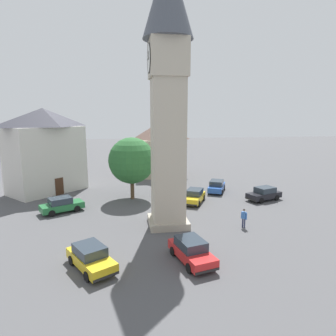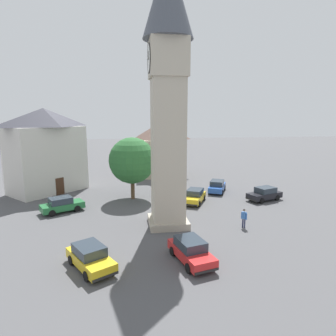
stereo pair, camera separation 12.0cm
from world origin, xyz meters
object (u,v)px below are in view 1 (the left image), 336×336
car_green_alley (264,194)px  building_shop_left (45,150)px  car_red_corner (191,251)px  car_black_far (62,205)px  clock_tower (168,71)px  car_white_side (194,196)px  pedestrian (244,216)px  car_silver_kerb (217,186)px  tree (132,161)px  building_terrace_right (161,148)px  car_blue_kerb (91,257)px

car_green_alley → building_shop_left: building_shop_left is taller
car_red_corner → car_black_far: (11.80, 10.57, 0.00)m
clock_tower → car_white_side: size_ratio=5.06×
pedestrian → car_red_corner: bearing=130.6°
car_silver_kerb → car_green_alley: bearing=-135.8°
car_silver_kerb → car_black_far: bearing=105.9°
car_red_corner → tree: tree is taller
building_terrace_right → pedestrian: bearing=-170.2°
building_shop_left → building_terrace_right: bearing=-62.9°
clock_tower → car_red_corner: size_ratio=5.08×
car_silver_kerb → tree: (-1.41, 10.73, 3.76)m
car_white_side → pedestrian: bearing=-162.6°
car_black_far → car_red_corner: bearing=-138.1°
car_silver_kerb → car_black_far: size_ratio=1.00×
car_green_alley → car_silver_kerb: bearing=44.2°
car_black_far → building_shop_left: 10.39m
clock_tower → car_blue_kerb: clock_tower is taller
clock_tower → pedestrian: size_ratio=13.27×
building_shop_left → car_black_far: bearing=-158.8°
car_blue_kerb → building_terrace_right: (28.45, -8.33, 3.70)m
pedestrian → tree: bearing=41.4°
car_white_side → tree: size_ratio=0.62×
clock_tower → car_blue_kerb: size_ratio=5.08×
car_blue_kerb → car_white_side: (12.74, -9.96, 0.00)m
car_white_side → car_green_alley: 8.19m
clock_tower → car_silver_kerb: 17.90m
car_blue_kerb → building_terrace_right: bearing=-16.3°
car_silver_kerb → car_red_corner: size_ratio=1.01×
car_black_far → tree: 8.95m
pedestrian → building_shop_left: size_ratio=0.16×
car_blue_kerb → car_white_side: bearing=-38.0°
car_silver_kerb → car_red_corner: bearing=156.4°
clock_tower → car_red_corner: (-6.68, -0.52, -12.39)m
car_blue_kerb → car_black_far: 12.38m
car_blue_kerb → building_terrace_right: 29.87m
car_green_alley → building_shop_left: (7.94, 25.55, 4.60)m
car_red_corner → car_white_side: bearing=-15.0°
clock_tower → car_silver_kerb: bearing=-37.7°
building_shop_left → car_blue_kerb: bearing=-160.0°
tree → car_silver_kerb: bearing=-82.5°
car_white_side → tree: 8.20m
car_red_corner → car_green_alley: same height
car_blue_kerb → car_black_far: same height
car_red_corner → tree: size_ratio=0.61×
building_shop_left → building_terrace_right: 17.70m
car_blue_kerb → building_shop_left: bearing=20.0°
car_white_side → tree: (2.68, 6.78, 3.76)m
tree → building_terrace_right: building_terrace_right is taller
car_green_alley → tree: (2.96, 14.97, 3.76)m
car_white_side → building_shop_left: building_shop_left is taller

